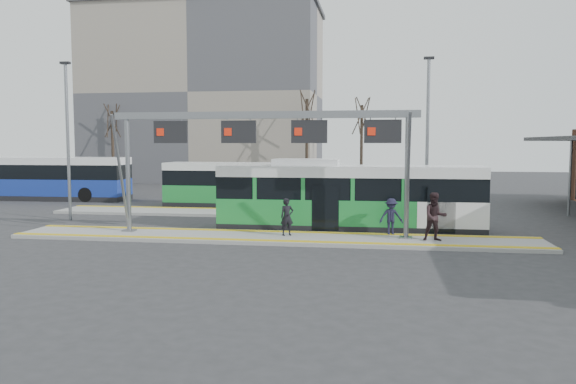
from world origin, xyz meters
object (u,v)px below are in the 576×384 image
object	(u,v)px
gantry	(265,137)
passenger_b	(435,217)
hero_bus	(348,198)
passenger_a	(287,217)
passenger_c	(391,217)

from	to	relation	value
gantry	passenger_b	size ratio (longest dim) A/B	6.75
gantry	hero_bus	size ratio (longest dim) A/B	1.08
passenger_a	passenger_c	size ratio (longest dim) A/B	1.01
gantry	passenger_a	distance (m)	3.49
hero_bus	passenger_a	bearing A→B (deg)	-131.34
hero_bus	passenger_b	world-z (taller)	hero_bus
gantry	passenger_b	distance (m)	7.65
passenger_a	passenger_c	bearing A→B (deg)	-16.65
hero_bus	passenger_a	distance (m)	3.75
passenger_a	passenger_c	xyz separation A→B (m)	(4.33, 0.86, -0.01)
hero_bus	passenger_a	size ratio (longest dim) A/B	7.65
passenger_b	passenger_a	bearing A→B (deg)	169.03
passenger_a	passenger_b	size ratio (longest dim) A/B	0.81
hero_bus	passenger_b	distance (m)	4.81
passenger_c	passenger_b	bearing A→B (deg)	-47.31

